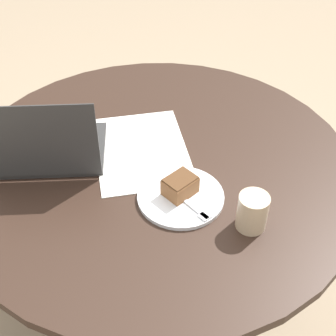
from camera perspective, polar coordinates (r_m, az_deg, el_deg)
name	(u,v)px	position (r m, az deg, el deg)	size (l,w,h in m)	color
ground_plane	(160,302)	(1.96, -1.04, -15.96)	(12.00, 12.00, 0.00)	gray
dining_table	(157,198)	(1.50, -1.32, -3.62)	(1.18, 1.18, 0.75)	black
paper_document	(141,150)	(1.43, -3.29, 2.22)	(0.46, 0.41, 0.00)	white
plate	(181,197)	(1.27, 1.55, -3.50)	(0.24, 0.24, 0.01)	silver
cake_slice	(180,186)	(1.26, 1.48, -2.17)	(0.11, 0.10, 0.05)	brown
fork	(191,205)	(1.24, 2.77, -4.52)	(0.11, 0.15, 0.00)	silver
coffee_glass	(252,212)	(1.19, 10.24, -5.28)	(0.08, 0.08, 0.10)	#C6AD89
laptop	(49,147)	(1.41, -14.35, 2.44)	(0.34, 0.38, 0.25)	#2D2D2D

